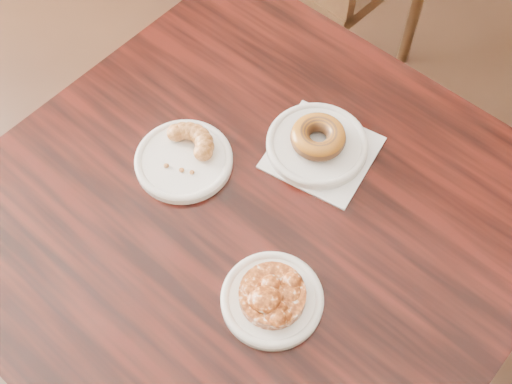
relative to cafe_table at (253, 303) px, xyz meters
The scene contains 9 objects.
room_walls 1.07m from the cafe_table, 39.39° to the right, with size 5.02×5.02×2.80m.
cafe_table is the anchor object (origin of this frame).
napkin 0.41m from the cafe_table, 74.50° to the left, with size 0.16×0.16×0.00m, color white.
plate_donut 0.42m from the cafe_table, 79.08° to the left, with size 0.16×0.16×0.01m, color silver.
plate_cruller 0.41m from the cafe_table, 169.73° to the left, with size 0.16×0.16×0.01m, color white.
plate_fritter 0.41m from the cafe_table, 48.62° to the right, with size 0.14×0.14×0.01m, color white.
glazed_donut 0.44m from the cafe_table, 79.08° to the left, with size 0.09×0.09×0.03m, color brown.
apple_fritter 0.43m from the cafe_table, 48.62° to the right, with size 0.13×0.13×0.03m, color #431907, non-canonical shape.
cruller_fragment 0.43m from the cafe_table, 169.73° to the left, with size 0.10×0.10×0.03m, color brown, non-canonical shape.
Camera 1 is at (0.02, -0.22, 1.60)m, focal length 45.00 mm.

